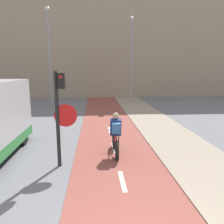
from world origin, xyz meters
name	(u,v)px	position (x,y,z in m)	size (l,w,h in m)	color
building_row_background	(100,43)	(0.00, 23.56, 5.93)	(60.00, 5.20, 11.84)	gray
traffic_light_pole	(60,109)	(-1.69, 4.11, 1.77)	(0.67, 0.25, 2.83)	black
street_lamp_far	(49,48)	(-4.27, 16.16, 4.66)	(0.36, 0.36, 7.75)	gray
street_lamp_sidewalk	(131,52)	(2.51, 17.03, 4.45)	(0.36, 0.36, 7.35)	gray
cyclist_near	(116,135)	(0.00, 4.88, 0.71)	(0.46, 1.68, 1.47)	black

